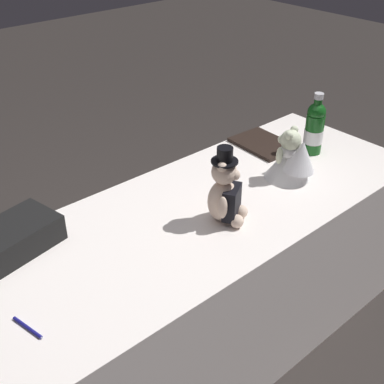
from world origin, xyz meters
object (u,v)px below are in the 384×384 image
Objects in this scene: teddy_bear_bride at (292,158)px; guestbook at (263,144)px; gift_case_black at (8,241)px; signing_pen at (29,328)px; teddy_bear_groom at (226,193)px; champagne_bottle at (315,128)px.

guestbook is at bearing -117.59° from teddy_bear_bride.
teddy_bear_bride is at bearing 164.47° from gift_case_black.
gift_case_black is 1.33× the size of guestbook.
gift_case_black is 1.23m from guestbook.
guestbook is (-1.34, -0.33, 0.00)m from signing_pen.
teddy_bear_groom is 0.42m from teddy_bear_bride.
signing_pen is 1.38m from guestbook.
signing_pen is at bearing 1.52° from teddy_bear_groom.
teddy_bear_bride reaches higher than guestbook.
signing_pen is (1.20, 0.06, -0.09)m from teddy_bear_bride.
signing_pen is 0.38m from gift_case_black.
guestbook is at bearing -59.01° from champagne_bottle.
gift_case_black is (1.35, -0.22, -0.07)m from champagne_bottle.
teddy_bear_groom is 0.79m from signing_pen.
gift_case_black reaches higher than signing_pen.
teddy_bear_bride is 0.32m from guestbook.
guestbook is at bearing -166.07° from signing_pen.
guestbook is (-1.23, 0.03, -0.04)m from gift_case_black.
teddy_bear_groom is 0.65m from guestbook.
guestbook is at bearing 178.79° from gift_case_black.
champagne_bottle is at bearing 123.81° from guestbook.
teddy_bear_bride is at bearing 18.47° from champagne_bottle.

